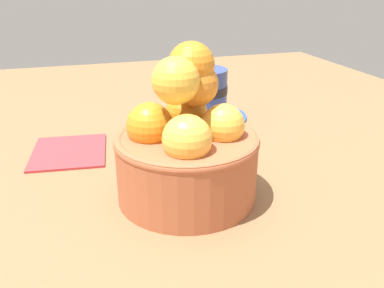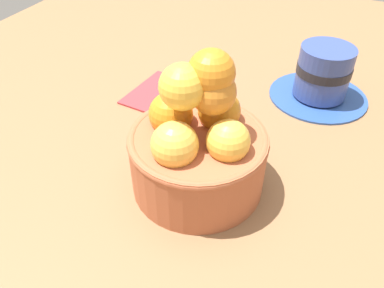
% 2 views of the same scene
% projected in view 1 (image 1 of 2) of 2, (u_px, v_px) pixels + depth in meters
% --- Properties ---
extents(ground_plane, '(1.43, 1.12, 0.04)m').
position_uv_depth(ground_plane, '(187.00, 214.00, 0.44)').
color(ground_plane, brown).
extents(terracotta_bowl, '(0.15, 0.15, 0.16)m').
position_uv_depth(terracotta_bowl, '(187.00, 148.00, 0.41)').
color(terracotta_bowl, '#AD5938').
rests_on(terracotta_bowl, ground_plane).
extents(coffee_cup, '(0.14, 0.14, 0.08)m').
position_uv_depth(coffee_cup, '(203.00, 96.00, 0.66)').
color(coffee_cup, '#294C95').
rests_on(coffee_cup, ground_plane).
extents(folded_napkin, '(0.12, 0.11, 0.01)m').
position_uv_depth(folded_napkin, '(69.00, 151.00, 0.54)').
color(folded_napkin, '#B23338').
rests_on(folded_napkin, ground_plane).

